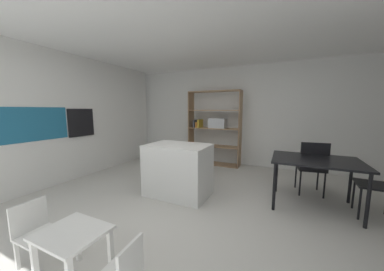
{
  "coord_description": "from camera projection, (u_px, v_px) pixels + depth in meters",
  "views": [
    {
      "loc": [
        1.31,
        -2.56,
        1.48
      ],
      "look_at": [
        -0.05,
        0.31,
        1.06
      ],
      "focal_mm": 18.46,
      "sensor_mm": 36.0,
      "label": 1
    }
  ],
  "objects": [
    {
      "name": "back_partition",
      "position": [
        232.0,
        116.0,
        5.38
      ],
      "size": [
        6.84,
        0.06,
        2.62
      ],
      "primitive_type": "cube",
      "color": "silver",
      "rests_on": "ground_plane"
    },
    {
      "name": "child_chair_left",
      "position": [
        36.0,
        230.0,
        1.89
      ],
      "size": [
        0.32,
        0.32,
        0.6
      ],
      "rotation": [
        0.0,
        0.0,
        1.59
      ],
      "color": "silver",
      "rests_on": "ground_plane"
    },
    {
      "name": "kitchen_island",
      "position": [
        178.0,
        170.0,
        3.43
      ],
      "size": [
        1.06,
        0.71,
        0.89
      ],
      "primitive_type": "cube",
      "color": "silver",
      "rests_on": "ground_plane"
    },
    {
      "name": "cabinet_niche_splashback",
      "position": [
        30.0,
        125.0,
        3.43
      ],
      "size": [
        0.01,
        1.27,
        0.6
      ],
      "color": "#1E6084",
      "rests_on": "ground_plane"
    },
    {
      "name": "open_bookshelf",
      "position": [
        214.0,
        127.0,
        5.3
      ],
      "size": [
        1.4,
        0.37,
        1.97
      ],
      "color": "#997551",
      "rests_on": "ground_plane"
    },
    {
      "name": "dining_table",
      "position": [
        315.0,
        164.0,
        2.96
      ],
      "size": [
        1.2,
        0.87,
        0.74
      ],
      "color": "black",
      "rests_on": "ground_plane"
    },
    {
      "name": "ceiling_slab",
      "position": [
        185.0,
        24.0,
        2.7
      ],
      "size": [
        6.84,
        5.64,
        0.06
      ],
      "color": "white",
      "rests_on": "ground_plane"
    },
    {
      "name": "tall_cabinet_run_left",
      "position": [
        58.0,
        118.0,
        4.16
      ],
      "size": [
        0.65,
        5.08,
        2.62
      ],
      "primitive_type": "cube",
      "color": "silver",
      "rests_on": "ground_plane"
    },
    {
      "name": "ground_plane",
      "position": [
        186.0,
        206.0,
        3.04
      ],
      "size": [
        9.41,
        9.41,
        0.0
      ],
      "primitive_type": "plane",
      "color": "beige"
    },
    {
      "name": "child_table",
      "position": [
        73.0,
        241.0,
        1.65
      ],
      "size": [
        0.53,
        0.44,
        0.48
      ],
      "color": "white",
      "rests_on": "ground_plane"
    },
    {
      "name": "built_in_oven",
      "position": [
        81.0,
        122.0,
        4.27
      ],
      "size": [
        0.06,
        0.57,
        0.59
      ],
      "color": "black",
      "rests_on": "ground_plane"
    },
    {
      "name": "dining_chair_far",
      "position": [
        312.0,
        164.0,
        3.38
      ],
      "size": [
        0.48,
        0.49,
        0.94
      ],
      "rotation": [
        0.0,
        0.0,
        3.28
      ],
      "color": "black",
      "rests_on": "ground_plane"
    }
  ]
}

